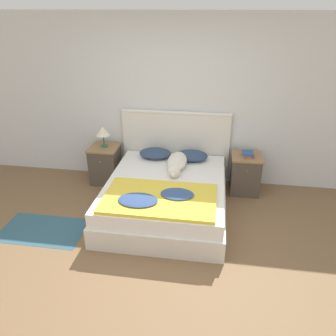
# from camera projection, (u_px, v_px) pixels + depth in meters

# --- Properties ---
(ground_plane) EXTENTS (16.00, 16.00, 0.00)m
(ground_plane) POSITION_uv_depth(u_px,v_px,m) (149.00, 264.00, 3.66)
(ground_plane) COLOR brown
(wall_back) EXTENTS (9.00, 0.06, 2.55)m
(wall_back) POSITION_uv_depth(u_px,v_px,m) (175.00, 102.00, 4.98)
(wall_back) COLOR silver
(wall_back) RESTS_ON ground_plane
(bed) EXTENTS (1.62, 1.92, 0.48)m
(bed) POSITION_uv_depth(u_px,v_px,m) (166.00, 196.00, 4.51)
(bed) COLOR silver
(bed) RESTS_ON ground_plane
(headboard) EXTENTS (1.70, 0.06, 1.16)m
(headboard) POSITION_uv_depth(u_px,v_px,m) (175.00, 145.00, 5.22)
(headboard) COLOR silver
(headboard) RESTS_ON ground_plane
(nightstand_left) EXTENTS (0.45, 0.46, 0.60)m
(nightstand_left) POSITION_uv_depth(u_px,v_px,m) (105.00, 164.00, 5.28)
(nightstand_left) COLOR #4C4238
(nightstand_left) RESTS_ON ground_plane
(nightstand_right) EXTENTS (0.45, 0.46, 0.60)m
(nightstand_right) POSITION_uv_depth(u_px,v_px,m) (245.00, 174.00, 4.98)
(nightstand_right) COLOR #4C4238
(nightstand_right) RESTS_ON ground_plane
(pillow_left) EXTENTS (0.49, 0.35, 0.14)m
(pillow_left) POSITION_uv_depth(u_px,v_px,m) (155.00, 153.00, 5.06)
(pillow_left) COLOR navy
(pillow_left) RESTS_ON bed
(pillow_right) EXTENTS (0.49, 0.35, 0.14)m
(pillow_right) POSITION_uv_depth(u_px,v_px,m) (192.00, 156.00, 4.98)
(pillow_right) COLOR navy
(pillow_right) RESTS_ON bed
(quilt) EXTENTS (1.36, 0.84, 0.07)m
(quilt) POSITION_uv_depth(u_px,v_px,m) (159.00, 198.00, 3.95)
(quilt) COLOR yellow
(quilt) RESTS_ON bed
(dog) EXTENTS (0.28, 0.84, 0.18)m
(dog) POSITION_uv_depth(u_px,v_px,m) (177.00, 163.00, 4.72)
(dog) COLOR silver
(dog) RESTS_ON bed
(book_stack) EXTENTS (0.17, 0.22, 0.07)m
(book_stack) POSITION_uv_depth(u_px,v_px,m) (248.00, 154.00, 4.82)
(book_stack) COLOR gold
(book_stack) RESTS_ON nightstand_right
(table_lamp) EXTENTS (0.22, 0.22, 0.33)m
(table_lamp) POSITION_uv_depth(u_px,v_px,m) (103.00, 131.00, 5.06)
(table_lamp) COLOR #336B4C
(table_lamp) RESTS_ON nightstand_left
(rug) EXTENTS (1.08, 0.64, 0.00)m
(rug) POSITION_uv_depth(u_px,v_px,m) (43.00, 230.00, 4.22)
(rug) COLOR #335B70
(rug) RESTS_ON ground_plane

